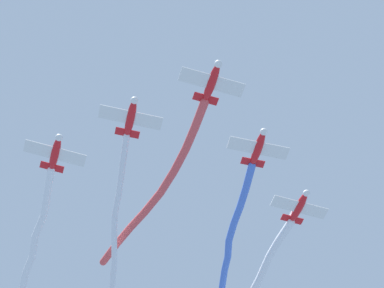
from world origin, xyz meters
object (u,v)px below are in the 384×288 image
Objects in this scene: airplane_left_wing at (258,148)px; airplane_right_wing at (131,117)px; airplane_lead at (212,82)px; airplane_trail at (55,153)px; airplane_slot at (299,207)px.

airplane_left_wing is 1.00× the size of airplane_right_wing.
airplane_lead is at bearing -46.17° from airplane_left_wing.
airplane_lead is 1.00× the size of airplane_right_wing.
airplane_right_wing is at bearing 44.68° from airplane_trail.
airplane_right_wing is 20.78m from airplane_slot.
airplane_trail is at bearing -92.74° from airplane_slot.
airplane_lead is 1.00× the size of airplane_slot.
airplane_left_wing is 8.93m from airplane_slot.
airplane_right_wing is 8.92m from airplane_trail.
airplane_slot is 26.52m from airplane_trail.
airplane_lead is 1.00× the size of airplane_left_wing.
airplane_trail is (5.50, -7.01, -0.30)m from airplane_right_wing.
airplane_lead is 17.83m from airplane_trail.
airplane_lead and airplane_left_wing have the same top height.
airplane_right_wing reaches higher than airplane_trail.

